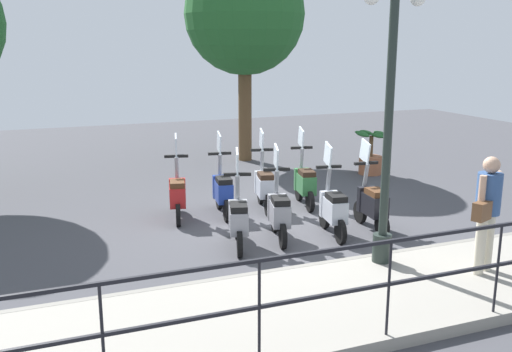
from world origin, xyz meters
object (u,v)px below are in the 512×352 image
potted_palm (371,156)px  scooter_near_3 (238,218)px  pedestrian_with_bag (487,206)px  lamp_post_near (388,135)px  scooter_far_3 (178,194)px  scooter_far_0 (305,182)px  scooter_near_2 (279,212)px  scooter_near_0 (372,203)px  tree_distant (245,15)px  scooter_near_1 (333,208)px  scooter_far_1 (264,185)px  scooter_far_2 (223,190)px

potted_palm → scooter_near_3: size_ratio=0.69×
pedestrian_with_bag → scooter_near_3: size_ratio=1.03×
lamp_post_near → scooter_far_3: bearing=31.4°
scooter_far_0 → scooter_near_2: bearing=153.0°
scooter_near_3 → scooter_near_0: bearing=-73.2°
tree_distant → potted_palm: bearing=-140.2°
pedestrian_with_bag → tree_distant: (8.92, 0.12, 2.79)m
pedestrian_with_bag → scooter_near_1: pedestrian_with_bag is taller
scooter_far_3 → potted_palm: bearing=-57.1°
scooter_far_1 → scooter_far_2: same height
pedestrian_with_bag → scooter_far_2: (4.22, 2.30, -0.60)m
scooter_near_0 → scooter_far_1: 2.22m
scooter_near_2 → scooter_far_0: same height
scooter_near_0 → scooter_near_2: size_ratio=1.00×
scooter_far_0 → scooter_far_3: same height
scooter_near_0 → scooter_far_0: size_ratio=1.00×
lamp_post_near → scooter_near_2: bearing=25.4°
scooter_near_0 → scooter_far_1: same height
pedestrian_with_bag → scooter_far_1: pedestrian_with_bag is taller
scooter_far_2 → scooter_far_3: bearing=94.9°
tree_distant → scooter_far_1: bearing=164.2°
scooter_far_1 → scooter_far_2: 0.87m
potted_palm → scooter_near_0: 4.39m
scooter_far_3 → scooter_near_2: bearing=-129.9°
scooter_near_3 → scooter_far_0: size_ratio=1.00×
lamp_post_near → scooter_near_2: (1.75, 0.83, -1.47)m
potted_palm → scooter_near_2: (-3.61, 4.03, 0.04)m
lamp_post_near → scooter_far_0: (3.39, -0.44, -1.47)m
pedestrian_with_bag → scooter_near_2: pedestrian_with_bag is taller
tree_distant → scooter_far_2: (-4.69, 2.18, -3.38)m
scooter_near_3 → scooter_far_3: (1.80, 0.54, 0.00)m
scooter_far_2 → scooter_far_0: bearing=-82.2°
potted_palm → scooter_far_1: size_ratio=0.69×
scooter_near_2 → scooter_far_3: size_ratio=1.00×
scooter_far_2 → scooter_far_3: (0.05, 0.85, 0.00)m
tree_distant → scooter_near_0: size_ratio=3.56×
tree_distant → scooter_near_2: 7.40m
potted_palm → scooter_near_2: bearing=131.8°
scooter_near_2 → scooter_far_3: same height
lamp_post_near → scooter_far_1: lamp_post_near is taller
tree_distant → scooter_far_1: tree_distant is taller
potted_palm → scooter_far_2: (-1.95, 4.46, 0.04)m
scooter_near_0 → scooter_near_2: (0.11, 1.69, 0.00)m
scooter_near_3 → potted_palm: bearing=-35.1°
tree_distant → scooter_near_0: tree_distant is taller
scooter_near_0 → scooter_far_3: bearing=64.3°
scooter_near_0 → scooter_near_3: size_ratio=1.00×
tree_distant → scooter_far_0: size_ratio=3.56×
scooter_near_2 → tree_distant: bearing=-1.1°
lamp_post_near → scooter_far_1: (3.46, 0.39, -1.47)m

